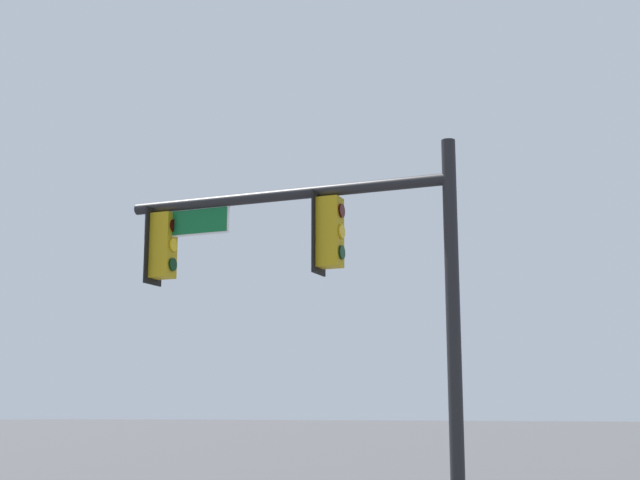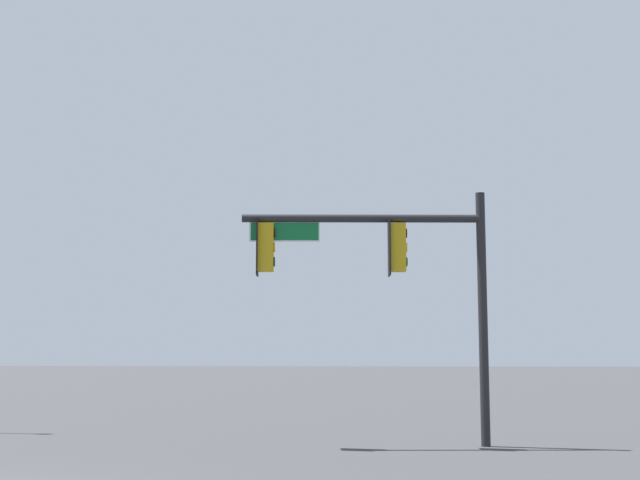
% 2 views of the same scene
% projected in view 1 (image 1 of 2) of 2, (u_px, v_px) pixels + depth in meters
% --- Properties ---
extents(signal_pole_near, '(5.52, 1.17, 5.72)m').
position_uv_depth(signal_pole_near, '(311.00, 255.00, 13.89)').
color(signal_pole_near, black).
rests_on(signal_pole_near, ground_plane).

